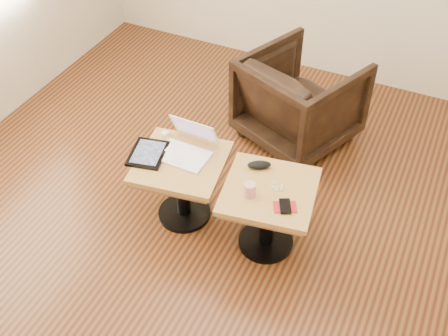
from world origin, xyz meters
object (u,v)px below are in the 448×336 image
at_px(side_table_right, 269,203).
at_px(laptop, 187,147).
at_px(armchair, 300,100).
at_px(side_table_left, 182,175).
at_px(striped_cup, 250,190).

relative_size(side_table_right, laptop, 1.93).
bearing_deg(armchair, side_table_left, 92.99).
distance_m(side_table_left, laptop, 0.18).
distance_m(laptop, armchair, 1.08).
height_order(side_table_left, striped_cup, striped_cup).
xyz_separation_m(side_table_right, striped_cup, (-0.08, -0.10, 0.16)).
height_order(side_table_right, armchair, armchair).
relative_size(striped_cup, armchair, 0.12).
bearing_deg(laptop, side_table_right, -6.60).
xyz_separation_m(side_table_left, laptop, (0.00, 0.08, 0.16)).
distance_m(side_table_right, striped_cup, 0.20).
xyz_separation_m(laptop, striped_cup, (0.49, -0.18, 0.00)).
bearing_deg(side_table_right, side_table_left, 171.15).
height_order(striped_cup, armchair, armchair).
relative_size(side_table_right, striped_cup, 6.93).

